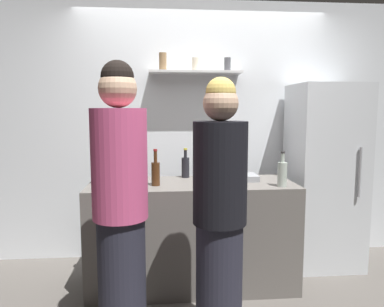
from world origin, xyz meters
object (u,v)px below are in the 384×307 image
at_px(baking_pan, 238,177).
at_px(wine_bottle_green_glass, 107,175).
at_px(refrigerator, 324,176).
at_px(wine_bottle_dark_glass, 185,166).
at_px(wine_bottle_pale_glass, 282,173).
at_px(wine_bottle_amber_glass, 156,172).
at_px(person_blonde, 220,216).
at_px(person_pink_top, 120,209).
at_px(water_bottle_plastic, 96,172).
at_px(utensil_holder, 134,174).

distance_m(baking_pan, wine_bottle_green_glass, 1.12).
xyz_separation_m(refrigerator, wine_bottle_dark_glass, (-1.36, -0.08, 0.12)).
xyz_separation_m(wine_bottle_pale_glass, wine_bottle_amber_glass, (-1.02, 0.12, -0.00)).
bearing_deg(wine_bottle_dark_glass, wine_bottle_green_glass, -146.11).
xyz_separation_m(baking_pan, wine_bottle_dark_glass, (-0.45, 0.17, 0.08)).
distance_m(refrigerator, wine_bottle_pale_glass, 0.83).
height_order(wine_bottle_pale_glass, wine_bottle_green_glass, same).
height_order(refrigerator, person_blonde, refrigerator).
height_order(wine_bottle_dark_glass, person_blonde, person_blonde).
bearing_deg(person_pink_top, wine_bottle_amber_glass, 57.13).
height_order(refrigerator, wine_bottle_amber_glass, refrigerator).
relative_size(refrigerator, wine_bottle_pale_glass, 6.12).
height_order(wine_bottle_amber_glass, water_bottle_plastic, wine_bottle_amber_glass).
distance_m(wine_bottle_amber_glass, wine_bottle_dark_glass, 0.43).
bearing_deg(person_blonde, water_bottle_plastic, 160.00).
bearing_deg(person_pink_top, water_bottle_plastic, 91.75).
relative_size(water_bottle_plastic, person_pink_top, 0.12).
height_order(refrigerator, wine_bottle_pale_glass, refrigerator).
bearing_deg(person_pink_top, wine_bottle_green_glass, 87.84).
distance_m(wine_bottle_pale_glass, person_blonde, 0.88).
bearing_deg(wine_bottle_dark_glass, utensil_holder, -166.48).
relative_size(person_pink_top, person_blonde, 1.06).
height_order(wine_bottle_green_glass, wine_bottle_dark_glass, wine_bottle_green_glass).
relative_size(wine_bottle_amber_glass, water_bottle_plastic, 1.44).
relative_size(utensil_holder, person_pink_top, 0.12).
distance_m(utensil_holder, person_pink_top, 0.96).
height_order(refrigerator, baking_pan, refrigerator).
bearing_deg(wine_bottle_green_glass, water_bottle_plastic, 118.22).
bearing_deg(person_blonde, baking_pan, 95.47).
relative_size(refrigerator, water_bottle_plastic, 8.44).
xyz_separation_m(wine_bottle_green_glass, person_pink_top, (0.17, -0.64, -0.10)).
xyz_separation_m(wine_bottle_amber_glass, water_bottle_plastic, (-0.50, 0.15, -0.02)).
bearing_deg(wine_bottle_green_glass, utensil_holder, 60.62).
distance_m(wine_bottle_pale_glass, wine_bottle_dark_glass, 0.88).
relative_size(baking_pan, utensil_holder, 1.53).
relative_size(baking_pan, wine_bottle_pale_glass, 1.18).
xyz_separation_m(wine_bottle_amber_glass, wine_bottle_green_glass, (-0.38, -0.09, -0.00)).
bearing_deg(utensil_holder, refrigerator, 5.94).
distance_m(wine_bottle_pale_glass, person_pink_top, 1.37).
relative_size(baking_pan, wine_bottle_dark_glass, 1.26).
distance_m(wine_bottle_green_glass, person_blonde, 1.03).
xyz_separation_m(wine_bottle_dark_glass, water_bottle_plastic, (-0.77, -0.19, -0.01)).
relative_size(utensil_holder, water_bottle_plastic, 1.06).
xyz_separation_m(baking_pan, person_blonde, (-0.31, -0.91, -0.07)).
relative_size(wine_bottle_dark_glass, water_bottle_plastic, 1.29).
bearing_deg(person_pink_top, wine_bottle_dark_glass, 49.12).
bearing_deg(person_blonde, wine_bottle_amber_glass, 143.16).
bearing_deg(water_bottle_plastic, wine_bottle_amber_glass, -16.34).
xyz_separation_m(wine_bottle_green_glass, wine_bottle_dark_glass, (0.64, 0.43, -0.01)).
bearing_deg(person_pink_top, refrigerator, 15.13).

